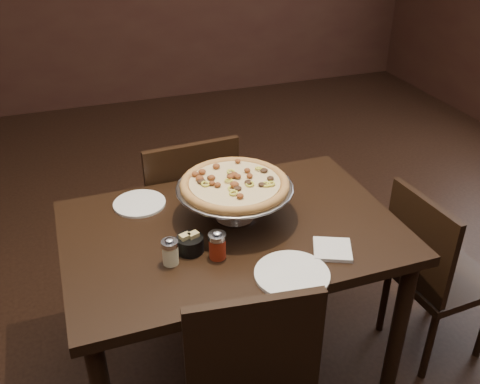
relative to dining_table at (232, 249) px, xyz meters
name	(u,v)px	position (x,y,z in m)	size (l,w,h in m)	color
room	(255,58)	(0.10, 0.05, 0.72)	(6.04, 7.04, 2.84)	black
dining_table	(232,249)	(0.00, 0.00, 0.00)	(1.26, 0.84, 0.78)	black
pizza_stand	(235,185)	(0.03, 0.06, 0.25)	(0.44, 0.44, 0.18)	#B5B6BD
parmesan_shaker	(170,252)	(-0.27, -0.14, 0.15)	(0.06, 0.06, 0.10)	#F7F4C0
pepper_flake_shaker	(217,245)	(-0.10, -0.16, 0.15)	(0.06, 0.06, 0.11)	maroon
packet_caddy	(190,244)	(-0.19, -0.09, 0.13)	(0.10, 0.10, 0.07)	black
napkin_stack	(332,249)	(0.29, -0.26, 0.11)	(0.13, 0.13, 0.01)	white
plate_left	(140,203)	(-0.30, 0.28, 0.11)	(0.21, 0.21, 0.01)	white
plate_near	(292,274)	(0.10, -0.34, 0.11)	(0.25, 0.25, 0.01)	white
serving_spatula	(259,195)	(0.09, -0.04, 0.25)	(0.11, 0.11, 0.02)	#B5B6BD
chair_far	(187,213)	(-0.04, 0.57, -0.17)	(0.46, 0.46, 0.93)	black
chair_side	(432,270)	(0.87, -0.14, -0.22)	(0.42, 0.42, 0.84)	black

